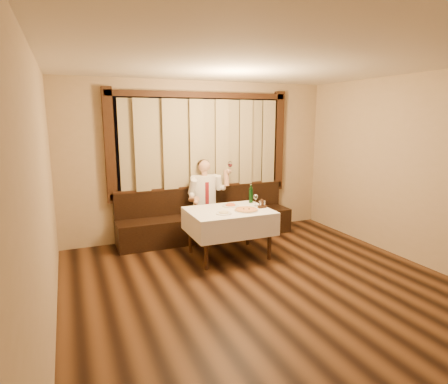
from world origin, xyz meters
name	(u,v)px	position (x,y,z in m)	size (l,w,h in m)	color
room	(251,168)	(0.00, 0.97, 1.50)	(5.01, 6.01, 2.81)	black
banquette	(206,221)	(0.00, 2.72, 0.31)	(3.20, 0.61, 0.94)	black
dining_table	(229,216)	(0.00, 1.70, 0.65)	(1.27, 0.97, 0.76)	black
pizza	(246,210)	(0.22, 1.53, 0.77)	(0.37, 0.37, 0.04)	white
pasta_red	(230,204)	(0.11, 1.90, 0.79)	(0.27, 0.27, 0.09)	white
pasta_cream	(224,212)	(-0.17, 1.51, 0.79)	(0.24, 0.24, 0.08)	white
green_bottle	(251,195)	(0.53, 2.00, 0.89)	(0.07, 0.07, 0.32)	#0D3E13
table_wine_glass	(256,197)	(0.49, 1.74, 0.90)	(0.07, 0.07, 0.20)	white
cruet_caddy	(262,205)	(0.53, 1.61, 0.80)	(0.13, 0.06, 0.14)	black
seated_man	(206,194)	(-0.03, 2.63, 0.83)	(0.79, 0.59, 1.44)	black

